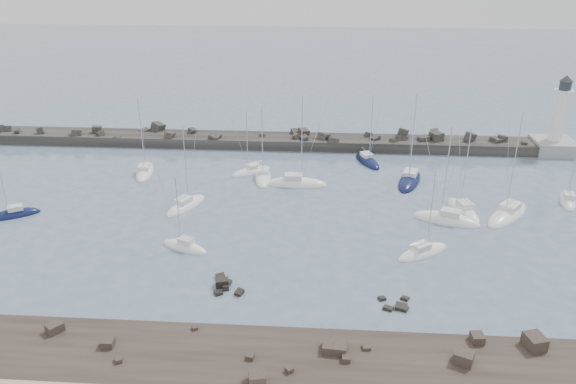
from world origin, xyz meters
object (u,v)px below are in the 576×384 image
object	(u,v)px
lighthouse	(555,136)
sailboat_12	(567,201)
sailboat_1	(145,172)
sailboat_7	(423,253)
sailboat_11	(507,215)
sailboat_6	(263,178)
sailboat_8	(367,162)
sailboat_3	(186,206)
sailboat_5	(185,247)
sailboat_13	(251,172)
sailboat_14	(409,181)
sailboat_4	(296,184)
sailboat_10	(463,211)
sailboat_9	(446,220)
sailboat_2	(14,215)

from	to	relation	value
lighthouse	sailboat_12	distance (m)	22.67
sailboat_1	sailboat_7	distance (m)	47.67
sailboat_1	sailboat_11	xyz separation A→B (m)	(54.79, -12.16, 0.01)
sailboat_6	sailboat_8	xyz separation A→B (m)	(17.08, 8.51, -0.00)
sailboat_3	sailboat_12	world-z (taller)	sailboat_3
sailboat_5	sailboat_7	distance (m)	29.16
sailboat_8	sailboat_13	xyz separation A→B (m)	(-19.32, -6.12, -0.00)
sailboat_13	sailboat_14	world-z (taller)	sailboat_14
sailboat_4	sailboat_11	size ratio (longest dim) A/B	0.94
sailboat_10	sailboat_13	distance (m)	33.89
sailboat_7	lighthouse	bearing A→B (deg)	53.10
sailboat_5	sailboat_1	bearing A→B (deg)	117.28
sailboat_12	sailboat_14	world-z (taller)	sailboat_14
lighthouse	sailboat_3	xyz separation A→B (m)	(-60.56, -27.21, -2.96)
sailboat_6	sailboat_10	distance (m)	30.95
sailboat_1	sailboat_4	xyz separation A→B (m)	(25.08, -3.24, 0.02)
sailboat_9	sailboat_14	distance (m)	13.90
sailboat_7	sailboat_9	distance (m)	10.08
sailboat_2	sailboat_14	size ratio (longest dim) A/B	0.72
sailboat_4	sailboat_14	size ratio (longest dim) A/B	0.99
sailboat_3	sailboat_9	bearing A→B (deg)	-3.23
sailboat_3	sailboat_11	xyz separation A→B (m)	(45.06, 0.13, 0.01)
sailboat_4	sailboat_13	xyz separation A→B (m)	(-7.67, 4.52, -0.02)
lighthouse	sailboat_4	size ratio (longest dim) A/B	0.96
sailboat_2	sailboat_9	size ratio (longest dim) A/B	0.77
sailboat_3	sailboat_6	bearing A→B (deg)	48.44
sailboat_2	sailboat_6	world-z (taller)	sailboat_6
sailboat_11	sailboat_5	bearing A→B (deg)	-164.32
sailboat_3	sailboat_10	world-z (taller)	sailboat_10
sailboat_1	sailboat_10	size ratio (longest dim) A/B	1.03
sailboat_9	sailboat_11	size ratio (longest dim) A/B	0.89
sailboat_9	sailboat_11	bearing A→B (deg)	14.01
sailboat_6	sailboat_14	size ratio (longest dim) A/B	0.83
lighthouse	sailboat_5	world-z (taller)	lighthouse
sailboat_5	sailboat_13	size ratio (longest dim) A/B	0.91
sailboat_6	sailboat_12	world-z (taller)	sailboat_6
sailboat_11	sailboat_6	bearing A→B (deg)	162.54
lighthouse	sailboat_12	size ratio (longest dim) A/B	1.33
sailboat_7	sailboat_8	distance (m)	31.13
sailboat_4	sailboat_11	bearing A→B (deg)	-16.71
sailboat_2	sailboat_4	bearing A→B (deg)	19.53
sailboat_4	sailboat_9	bearing A→B (deg)	-27.87
sailboat_4	sailboat_11	distance (m)	31.02
sailboat_3	sailboat_6	size ratio (longest dim) A/B	1.01
lighthouse	sailboat_7	world-z (taller)	lighthouse
sailboat_11	sailboat_10	bearing A→B (deg)	171.32
sailboat_6	sailboat_8	bearing A→B (deg)	26.47
sailboat_6	sailboat_11	distance (m)	36.84
sailboat_2	sailboat_11	xyz separation A→B (m)	(68.04, 4.67, -0.00)
sailboat_8	sailboat_13	distance (m)	20.27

